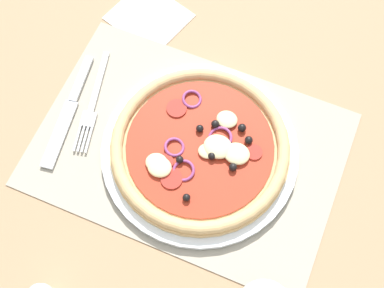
# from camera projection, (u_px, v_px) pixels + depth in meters

# --- Properties ---
(ground_plane) EXTENTS (1.90, 1.40, 0.02)m
(ground_plane) POSITION_uv_depth(u_px,v_px,m) (189.00, 152.00, 0.81)
(ground_plane) COLOR #9E7A56
(placemat) EXTENTS (0.46, 0.32, 0.00)m
(placemat) POSITION_uv_depth(u_px,v_px,m) (189.00, 149.00, 0.80)
(placemat) COLOR #A39984
(placemat) RESTS_ON ground_plane
(plate) EXTENTS (0.30, 0.30, 0.01)m
(plate) POSITION_uv_depth(u_px,v_px,m) (201.00, 149.00, 0.79)
(plate) COLOR white
(plate) RESTS_ON placemat
(pizza) EXTENTS (0.27, 0.27, 0.03)m
(pizza) POSITION_uv_depth(u_px,v_px,m) (201.00, 145.00, 0.78)
(pizza) COLOR tan
(pizza) RESTS_ON plate
(fork) EXTENTS (0.06, 0.18, 0.00)m
(fork) POSITION_uv_depth(u_px,v_px,m) (92.00, 106.00, 0.82)
(fork) COLOR silver
(fork) RESTS_ON placemat
(knife) EXTENTS (0.04, 0.20, 0.01)m
(knife) POSITION_uv_depth(u_px,v_px,m) (68.00, 111.00, 0.82)
(knife) COLOR silver
(knife) RESTS_ON placemat
(napkin) EXTENTS (0.15, 0.14, 0.00)m
(napkin) POSITION_uv_depth(u_px,v_px,m) (149.00, 17.00, 0.90)
(napkin) COLOR silver
(napkin) RESTS_ON ground_plane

